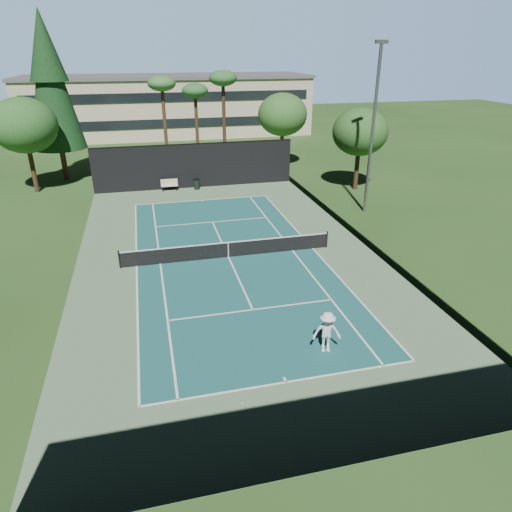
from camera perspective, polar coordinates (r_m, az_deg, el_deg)
The scene contains 22 objects.
ground at distance 28.01m, azimuth -3.46°, elevation -0.16°, with size 160.00×160.00×0.00m, color #26491B.
apron_slab at distance 28.00m, azimuth -3.46°, elevation -0.15°, with size 18.00×32.00×0.01m, color #5B7C57.
court_surface at distance 28.00m, azimuth -3.46°, elevation -0.14°, with size 10.97×23.77×0.01m, color #1B5756.
court_lines at distance 28.00m, azimuth -3.46°, elevation -0.12°, with size 11.07×23.87×0.01m.
tennis_net at distance 27.78m, azimuth -3.49°, elevation 0.89°, with size 12.90×0.10×1.10m.
fence at distance 27.29m, azimuth -3.59°, elevation 3.73°, with size 18.04×32.05×4.03m.
player at distance 19.41m, azimuth 8.86°, elevation -9.37°, with size 1.20×0.69×1.86m, color white.
tennis_ball_a at distance 17.21m, azimuth -1.70°, elevation -17.95°, with size 0.08×0.08×0.08m, color #D2DF32.
tennis_ball_b at distance 29.56m, azimuth -3.56°, elevation 1.29°, with size 0.08×0.08×0.08m, color #C6D931.
tennis_ball_c at distance 29.45m, azimuth -0.79°, elevation 1.24°, with size 0.07×0.07×0.07m, color #D8E935.
tennis_ball_d at distance 30.49m, azimuth -16.92°, elevation 0.96°, with size 0.06×0.06×0.06m, color #CBD330.
park_bench at distance 42.21m, azimuth -10.77°, elevation 8.78°, with size 1.50×0.45×1.02m.
trash_bin at distance 42.18m, azimuth -7.43°, elevation 8.90°, with size 0.56×0.56×0.95m.
pine_tree at distance 47.73m, azimuth -24.49°, elevation 19.93°, with size 4.80×4.80×15.00m.
palm_a at distance 49.27m, azimuth -11.68°, elevation 19.97°, with size 2.80×2.80×9.32m.
palm_b at distance 51.61m, azimuth -7.62°, elevation 19.49°, with size 2.80×2.80×8.42m.
palm_c at distance 48.91m, azimuth -4.15°, elevation 20.83°, with size 2.80×2.80×9.77m.
decid_tree_a at distance 49.64m, azimuth 3.33°, elevation 17.21°, with size 5.12×5.12×7.62m.
decid_tree_b at distance 41.93m, azimuth 12.88°, elevation 14.86°, with size 4.80×4.80×7.14m.
decid_tree_c at distance 44.52m, azimuth -27.01°, elevation 14.32°, with size 5.44×5.44×8.09m.
campus_building at distance 71.59m, azimuth -10.75°, elevation 18.09°, with size 40.50×12.50×8.30m.
light_pole at distance 35.54m, azimuth 14.41°, elevation 15.34°, with size 0.90×0.25×12.22m.
Camera 1 is at (-4.44, -25.08, 11.64)m, focal length 32.00 mm.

